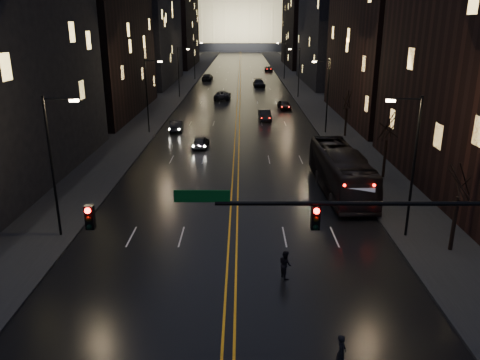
{
  "coord_description": "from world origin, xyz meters",
  "views": [
    {
      "loc": [
        0.55,
        -17.18,
        12.89
      ],
      "look_at": [
        0.45,
        11.77,
        3.25
      ],
      "focal_mm": 35.0,
      "sensor_mm": 36.0,
      "label": 1
    }
  ],
  "objects_px": {
    "bus": "(341,171)",
    "pedestrian_a": "(341,352)",
    "traffic_signal": "(375,229)",
    "oncoming_car_a": "(201,142)",
    "receding_car_a": "(265,115)",
    "pedestrian_b": "(285,264)",
    "oncoming_car_b": "(176,126)"
  },
  "relations": [
    {
      "from": "pedestrian_b",
      "to": "pedestrian_a",
      "type": "bearing_deg",
      "value": 170.85
    },
    {
      "from": "receding_car_a",
      "to": "bus",
      "type": "bearing_deg",
      "value": -83.79
    },
    {
      "from": "oncoming_car_b",
      "to": "pedestrian_b",
      "type": "height_order",
      "value": "pedestrian_b"
    },
    {
      "from": "bus",
      "to": "pedestrian_b",
      "type": "xyz_separation_m",
      "value": [
        -5.62,
        -13.62,
        -0.96
      ]
    },
    {
      "from": "traffic_signal",
      "to": "bus",
      "type": "xyz_separation_m",
      "value": [
        2.59,
        18.63,
        -3.36
      ]
    },
    {
      "from": "receding_car_a",
      "to": "pedestrian_b",
      "type": "relative_size",
      "value": 2.88
    },
    {
      "from": "traffic_signal",
      "to": "pedestrian_a",
      "type": "distance_m",
      "value": 5.0
    },
    {
      "from": "bus",
      "to": "receding_car_a",
      "type": "distance_m",
      "value": 29.9
    },
    {
      "from": "receding_car_a",
      "to": "pedestrian_a",
      "type": "distance_m",
      "value": 50.14
    },
    {
      "from": "bus",
      "to": "pedestrian_a",
      "type": "bearing_deg",
      "value": -102.77
    },
    {
      "from": "traffic_signal",
      "to": "pedestrian_a",
      "type": "bearing_deg",
      "value": -126.07
    },
    {
      "from": "pedestrian_a",
      "to": "pedestrian_b",
      "type": "relative_size",
      "value": 0.97
    },
    {
      "from": "traffic_signal",
      "to": "pedestrian_b",
      "type": "height_order",
      "value": "traffic_signal"
    },
    {
      "from": "pedestrian_a",
      "to": "oncoming_car_b",
      "type": "bearing_deg",
      "value": 39.63
    },
    {
      "from": "traffic_signal",
      "to": "bus",
      "type": "relative_size",
      "value": 1.38
    },
    {
      "from": "oncoming_car_b",
      "to": "pedestrian_a",
      "type": "bearing_deg",
      "value": 101.87
    },
    {
      "from": "pedestrian_a",
      "to": "bus",
      "type": "bearing_deg",
      "value": 12.77
    },
    {
      "from": "traffic_signal",
      "to": "bus",
      "type": "distance_m",
      "value": 19.11
    },
    {
      "from": "traffic_signal",
      "to": "oncoming_car_a",
      "type": "relative_size",
      "value": 4.42
    },
    {
      "from": "bus",
      "to": "pedestrian_a",
      "type": "relative_size",
      "value": 8.23
    },
    {
      "from": "bus",
      "to": "pedestrian_b",
      "type": "height_order",
      "value": "bus"
    },
    {
      "from": "oncoming_car_b",
      "to": "receding_car_a",
      "type": "bearing_deg",
      "value": -152.83
    },
    {
      "from": "bus",
      "to": "oncoming_car_b",
      "type": "height_order",
      "value": "bus"
    },
    {
      "from": "oncoming_car_a",
      "to": "bus",
      "type": "bearing_deg",
      "value": 135.21
    },
    {
      "from": "receding_car_a",
      "to": "oncoming_car_b",
      "type": "bearing_deg",
      "value": -151.76
    },
    {
      "from": "bus",
      "to": "pedestrian_a",
      "type": "xyz_separation_m",
      "value": [
        -4.05,
        -20.62,
        -0.98
      ]
    },
    {
      "from": "receding_car_a",
      "to": "pedestrian_b",
      "type": "xyz_separation_m",
      "value": [
        -0.92,
        -43.14,
        0.04
      ]
    },
    {
      "from": "oncoming_car_b",
      "to": "receding_car_a",
      "type": "xyz_separation_m",
      "value": [
        11.54,
        6.95,
        0.03
      ]
    },
    {
      "from": "oncoming_car_a",
      "to": "receding_car_a",
      "type": "xyz_separation_m",
      "value": [
        7.77,
        15.35,
        0.08
      ]
    },
    {
      "from": "oncoming_car_b",
      "to": "receding_car_a",
      "type": "height_order",
      "value": "receding_car_a"
    },
    {
      "from": "bus",
      "to": "pedestrian_b",
      "type": "bearing_deg",
      "value": -114.07
    },
    {
      "from": "traffic_signal",
      "to": "receding_car_a",
      "type": "bearing_deg",
      "value": 92.5
    }
  ]
}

